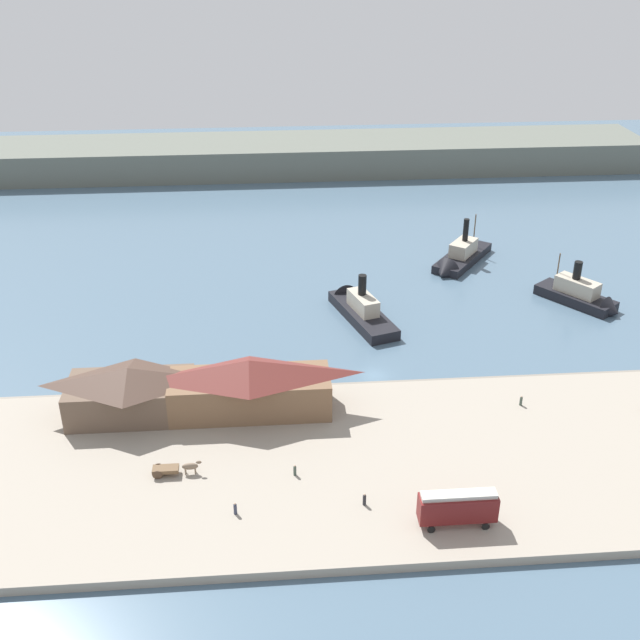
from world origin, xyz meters
TOP-DOWN VIEW (x-y plane):
  - ground_plane at (0.00, 0.00)m, footprint 320.00×320.00m
  - quay_promenade at (0.00, -22.00)m, footprint 110.00×36.00m
  - seawall_edge at (0.00, -3.60)m, footprint 110.00×0.80m
  - ferry_shed_west_terminal at (-35.03, -9.18)m, footprint 17.27×9.10m
  - ferry_shed_customs_shed at (-18.76, -9.70)m, footprint 22.43×8.04m
  - street_tram at (4.35, -34.42)m, footprint 8.82×2.40m
  - horse_cart at (-28.18, -22.94)m, footprint 6.04×1.58m
  - pedestrian_walking_west at (-5.57, -30.32)m, footprint 0.40×0.40m
  - pedestrian_near_east_shed at (19.10, -11.40)m, footprint 0.38×0.38m
  - pedestrian_near_west_shed at (-20.56, -30.68)m, footprint 0.39×0.39m
  - pedestrian_near_cart at (-13.38, -24.25)m, footprint 0.38×0.38m
  - ferry_moored_west at (22.74, 40.56)m, footprint 15.82×18.54m
  - ferry_mid_harbor at (-0.05, 20.57)m, footprint 10.85×20.72m
  - ferry_approaching_east at (40.83, 21.06)m, footprint 13.33×15.40m
  - far_headland at (0.00, 110.00)m, footprint 180.00×24.00m

SIDE VIEW (x-z plane):
  - ground_plane at x=0.00m, z-range 0.00..0.00m
  - seawall_edge at x=0.00m, z-range 0.00..1.00m
  - quay_promenade at x=0.00m, z-range 0.00..1.20m
  - ferry_moored_west at x=22.74m, z-range -3.93..6.74m
  - ferry_mid_harbor at x=-0.05m, z-range -3.36..6.35m
  - ferry_approaching_east at x=40.83m, z-range -3.17..6.49m
  - pedestrian_near_east_shed at x=19.10m, z-range 1.13..2.65m
  - pedestrian_near_cart at x=-13.38m, z-range 1.13..2.66m
  - pedestrian_near_west_shed at x=-20.56m, z-range 1.13..2.72m
  - pedestrian_walking_west at x=-5.57m, z-range 1.13..2.74m
  - horse_cart at x=-28.18m, z-range 1.18..3.05m
  - street_tram at x=4.35m, z-range 1.56..6.04m
  - far_headland at x=0.00m, z-range 0.00..8.00m
  - ferry_shed_west_terminal at x=-35.03m, z-range 1.25..8.57m
  - ferry_shed_customs_shed at x=-18.76m, z-range 1.26..9.31m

